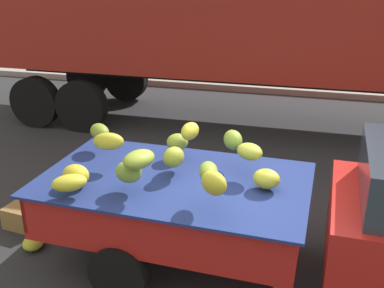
{
  "coord_description": "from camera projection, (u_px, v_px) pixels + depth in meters",
  "views": [
    {
      "loc": [
        0.61,
        -4.39,
        3.32
      ],
      "look_at": [
        -0.73,
        0.57,
        1.29
      ],
      "focal_mm": 43.02,
      "sensor_mm": 36.0,
      "label": 1
    }
  ],
  "objects": [
    {
      "name": "ground",
      "position": [
        240.0,
        271.0,
        5.32
      ],
      "size": [
        220.0,
        220.0,
        0.0
      ],
      "primitive_type": "plane",
      "color": "#28282B"
    },
    {
      "name": "curb_strip",
      "position": [
        289.0,
        89.0,
        12.64
      ],
      "size": [
        80.0,
        0.8,
        0.16
      ],
      "primitive_type": "cube",
      "color": "gray",
      "rests_on": "ground"
    },
    {
      "name": "pickup_truck",
      "position": [
        368.0,
        222.0,
        4.62
      ],
      "size": [
        5.3,
        1.95,
        1.7
      ],
      "rotation": [
        0.0,
        0.0,
        -0.03
      ],
      "color": "#B21E19",
      "rests_on": "ground"
    },
    {
      "name": "semi_trailer",
      "position": [
        264.0,
        5.0,
        9.06
      ],
      "size": [
        12.0,
        2.7,
        3.95
      ],
      "rotation": [
        0.0,
        0.0,
        0.0
      ],
      "color": "maroon",
      "rests_on": "ground"
    },
    {
      "name": "fallen_banana_bunch_near_tailgate",
      "position": [
        34.0,
        242.0,
        5.71
      ],
      "size": [
        0.32,
        0.36,
        0.16
      ],
      "primitive_type": "ellipsoid",
      "rotation": [
        0.0,
        0.0,
        4.92
      ],
      "color": "gold",
      "rests_on": "ground"
    },
    {
      "name": "produce_crate",
      "position": [
        26.0,
        217.0,
        6.15
      ],
      "size": [
        0.56,
        0.42,
        0.29
      ],
      "primitive_type": "cube",
      "rotation": [
        0.0,
        0.0,
        -0.12
      ],
      "color": "olive",
      "rests_on": "ground"
    }
  ]
}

